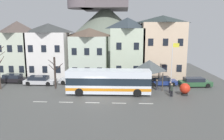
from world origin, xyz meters
The scene contains 22 objects.
ground_plane centered at (0.00, 0.00, -0.03)m, with size 40.00×60.00×0.07m.
townhouse_00 centered at (-14.79, 12.02, 4.82)m, with size 5.18×6.11×9.64m.
townhouse_01 centered at (-9.21, 11.53, 4.61)m, with size 6.49×5.12×9.22m.
townhouse_02 centered at (-2.33, 11.84, 4.24)m, with size 6.02×5.75×8.48m.
townhouse_03 centered at (4.08, 11.92, 5.08)m, with size 5.41×5.90×10.16m.
townhouse_04 centered at (9.88, 12.26, 5.25)m, with size 6.79×6.58×10.50m.
hilltop_castle centered at (-1.29, 30.99, 7.79)m, with size 32.37×32.37×22.25m.
transit_bus centered at (1.59, 1.94, 1.57)m, with size 10.61×2.75×3.12m.
bus_shelter centered at (7.08, 5.48, 3.15)m, with size 3.60×3.60×3.94m.
parked_car_00 centered at (-9.12, 6.36, 0.63)m, with size 4.62×2.07×1.29m.
parked_car_01 centered at (9.06, 6.86, 0.64)m, with size 4.50×2.08×1.30m.
parked_car_02 centered at (-4.02, 6.99, 0.66)m, with size 4.42×2.23×1.35m.
parked_car_03 centered at (13.80, 6.34, 0.65)m, with size 4.65×2.23×1.31m.
parked_car_04 centered at (-13.68, 7.39, 0.64)m, with size 4.32×2.03×1.31m.
pedestrian_00 centered at (8.02, 4.13, 0.84)m, with size 0.32×0.32×1.47m.
pedestrian_01 centered at (5.20, 4.05, 0.88)m, with size 0.32×0.32×1.59m.
pedestrian_02 centered at (9.54, 2.64, 0.88)m, with size 0.36×0.36×1.52m.
pedestrian_03 centered at (9.38, 1.19, 0.86)m, with size 0.36×0.30×1.62m.
public_bench centered at (9.21, 7.39, 0.47)m, with size 1.59×0.48×0.87m.
flagpole centered at (10.28, 5.45, 3.73)m, with size 0.95×0.10×6.38m.
harbour_buoy centered at (11.15, 1.79, 0.85)m, with size 1.30×1.30×1.55m.
bare_tree_01 centered at (-6.06, 4.28, 2.32)m, with size 1.82×1.70×4.43m.
Camera 1 is at (3.46, -25.08, 7.94)m, focal length 35.04 mm.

